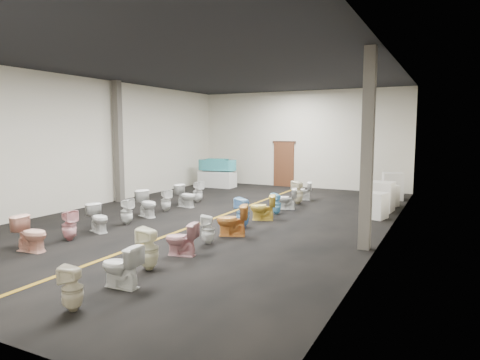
% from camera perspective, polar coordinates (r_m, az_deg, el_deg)
% --- Properties ---
extents(floor, '(16.00, 16.00, 0.00)m').
position_cam_1_polar(floor, '(13.26, -3.22, -5.05)').
color(floor, black).
rests_on(floor, ground).
extents(ceiling, '(16.00, 16.00, 0.00)m').
position_cam_1_polar(ceiling, '(13.11, -3.36, 14.60)').
color(ceiling, black).
rests_on(ceiling, ground).
extents(wall_back, '(10.00, 0.00, 10.00)m').
position_cam_1_polar(wall_back, '(20.32, 8.08, 5.37)').
color(wall_back, beige).
rests_on(wall_back, ground).
extents(wall_left, '(0.00, 16.00, 16.00)m').
position_cam_1_polar(wall_left, '(16.08, -18.98, 4.74)').
color(wall_left, beige).
rests_on(wall_left, ground).
extents(wall_right, '(0.00, 16.00, 16.00)m').
position_cam_1_polar(wall_right, '(11.36, 19.21, 4.08)').
color(wall_right, beige).
rests_on(wall_right, ground).
extents(aisle_stripe, '(0.12, 15.60, 0.01)m').
position_cam_1_polar(aisle_stripe, '(13.26, -3.22, -5.03)').
color(aisle_stripe, '#855F13').
rests_on(aisle_stripe, floor).
extents(back_door, '(1.00, 0.10, 2.10)m').
position_cam_1_polar(back_door, '(20.59, 5.86, 2.08)').
color(back_door, '#562D19').
rests_on(back_door, floor).
extents(door_frame, '(1.15, 0.08, 0.10)m').
position_cam_1_polar(door_frame, '(20.54, 5.91, 5.05)').
color(door_frame, '#331C11').
rests_on(door_frame, back_door).
extents(column_left, '(0.25, 0.25, 4.50)m').
position_cam_1_polar(column_left, '(16.62, -15.91, 4.90)').
color(column_left, '#59544C').
rests_on(column_left, floor).
extents(column_right, '(0.25, 0.25, 4.50)m').
position_cam_1_polar(column_right, '(9.91, 16.63, 3.84)').
color(column_right, '#59544C').
rests_on(column_right, floor).
extents(display_table, '(1.70, 0.89, 0.74)m').
position_cam_1_polar(display_table, '(20.28, -3.04, 0.11)').
color(display_table, white).
rests_on(display_table, floor).
extents(bathtub, '(1.84, 0.88, 0.55)m').
position_cam_1_polar(bathtub, '(20.22, -3.05, 2.07)').
color(bathtub, teal).
rests_on(bathtub, display_table).
extents(appliance_crate_a, '(0.75, 0.75, 0.79)m').
position_cam_1_polar(appliance_crate_a, '(13.74, 17.60, -3.25)').
color(appliance_crate_a, white).
rests_on(appliance_crate_a, floor).
extents(appliance_crate_b, '(0.79, 0.79, 0.98)m').
position_cam_1_polar(appliance_crate_b, '(14.99, 18.40, -2.10)').
color(appliance_crate_b, white).
rests_on(appliance_crate_b, floor).
extents(appliance_crate_c, '(0.89, 0.89, 0.76)m').
position_cam_1_polar(appliance_crate_c, '(16.02, 18.92, -1.99)').
color(appliance_crate_c, silver).
rests_on(appliance_crate_c, floor).
extents(appliance_crate_d, '(0.89, 0.89, 1.04)m').
position_cam_1_polar(appliance_crate_d, '(17.63, 19.67, -0.78)').
color(appliance_crate_d, silver).
rests_on(appliance_crate_d, floor).
extents(toilet_left_2, '(0.83, 0.52, 0.80)m').
position_cam_1_polar(toilet_left_2, '(10.64, -26.09, -6.44)').
color(toilet_left_2, '#F6B29A').
rests_on(toilet_left_2, floor).
extents(toilet_left_3, '(0.40, 0.39, 0.76)m').
position_cam_1_polar(toilet_left_3, '(11.30, -21.82, -5.61)').
color(toilet_left_3, '#EAA5AA').
rests_on(toilet_left_3, floor).
extents(toilet_left_4, '(0.82, 0.63, 0.74)m').
position_cam_1_polar(toilet_left_4, '(11.97, -18.35, -4.85)').
color(toilet_left_4, silver).
rests_on(toilet_left_4, floor).
extents(toilet_left_5, '(0.36, 0.35, 0.76)m').
position_cam_1_polar(toilet_left_5, '(12.66, -14.87, -4.08)').
color(toilet_left_5, white).
rests_on(toilet_left_5, floor).
extents(toilet_left_6, '(0.92, 0.72, 0.82)m').
position_cam_1_polar(toilet_left_6, '(13.63, -12.28, -3.11)').
color(toilet_left_6, silver).
rests_on(toilet_left_6, floor).
extents(toilet_left_7, '(0.45, 0.44, 0.74)m').
position_cam_1_polar(toilet_left_7, '(14.39, -9.85, -2.69)').
color(toilet_left_7, white).
rests_on(toilet_left_7, floor).
extents(toilet_left_8, '(0.83, 0.54, 0.79)m').
position_cam_1_polar(toilet_left_8, '(15.13, -7.22, -2.10)').
color(toilet_left_8, silver).
rests_on(toilet_left_8, floor).
extents(toilet_left_9, '(0.46, 0.46, 0.81)m').
position_cam_1_polar(toilet_left_9, '(16.02, -5.65, -1.56)').
color(toilet_left_9, white).
rests_on(toilet_left_9, floor).
extents(toilet_right_0, '(0.42, 0.41, 0.70)m').
position_cam_1_polar(toilet_right_0, '(7.01, -21.46, -13.30)').
color(toilet_right_0, beige).
rests_on(toilet_right_0, floor).
extents(toilet_right_1, '(0.75, 0.45, 0.75)m').
position_cam_1_polar(toilet_right_1, '(7.74, -15.61, -11.00)').
color(toilet_right_1, white).
rests_on(toilet_right_1, floor).
extents(toilet_right_2, '(0.43, 0.42, 0.84)m').
position_cam_1_polar(toilet_right_2, '(8.53, -12.08, -8.94)').
color(toilet_right_2, '#F0EAC8').
rests_on(toilet_right_2, floor).
extents(toilet_right_3, '(0.78, 0.54, 0.73)m').
position_cam_1_polar(toilet_right_3, '(9.36, -7.84, -7.79)').
color(toilet_right_3, '#D19299').
rests_on(toilet_right_3, floor).
extents(toilet_right_4, '(0.42, 0.42, 0.70)m').
position_cam_1_polar(toilet_right_4, '(10.23, -4.29, -6.57)').
color(toilet_right_4, white).
rests_on(toilet_right_4, floor).
extents(toilet_right_5, '(0.90, 0.71, 0.81)m').
position_cam_1_polar(toilet_right_5, '(10.95, -1.06, -5.39)').
color(toilet_right_5, orange).
rests_on(toilet_right_5, floor).
extents(toilet_right_6, '(0.44, 0.43, 0.84)m').
position_cam_1_polar(toilet_right_6, '(11.89, 0.38, -4.35)').
color(toilet_right_6, '#78AFE1').
rests_on(toilet_right_6, floor).
extents(toilet_right_7, '(0.86, 0.67, 0.77)m').
position_cam_1_polar(toilet_right_7, '(12.84, 3.06, -3.68)').
color(toilet_right_7, '#F0CC4D').
rests_on(toilet_right_7, floor).
extents(toilet_right_8, '(0.36, 0.36, 0.68)m').
position_cam_1_polar(toilet_right_8, '(13.77, 4.86, -3.17)').
color(toilet_right_8, '#72BFE3').
rests_on(toilet_right_8, floor).
extents(toilet_right_9, '(0.80, 0.60, 0.72)m').
position_cam_1_polar(toilet_right_9, '(14.68, 6.19, -2.49)').
color(toilet_right_9, silver).
rests_on(toilet_right_9, floor).
extents(toilet_right_10, '(0.50, 0.49, 0.86)m').
position_cam_1_polar(toilet_right_10, '(15.75, 7.73, -1.64)').
color(toilet_right_10, beige).
rests_on(toilet_right_10, floor).
extents(toilet_right_11, '(0.78, 0.58, 0.71)m').
position_cam_1_polar(toilet_right_11, '(16.67, 8.33, -1.44)').
color(toilet_right_11, white).
rests_on(toilet_right_11, floor).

